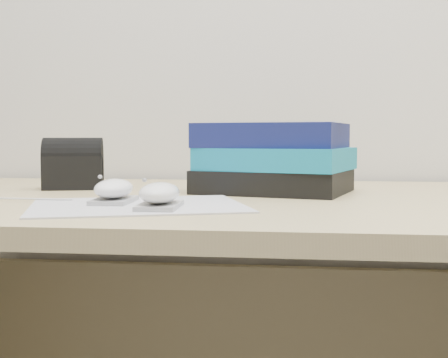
# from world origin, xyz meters

# --- Properties ---
(desk) EXTENTS (1.60, 0.80, 0.73)m
(desk) POSITION_xyz_m (0.00, 1.64, 0.50)
(desk) COLOR tan
(desk) RESTS_ON ground
(mousepad) EXTENTS (0.38, 0.34, 0.00)m
(mousepad) POSITION_xyz_m (-0.22, 1.40, 0.73)
(mousepad) COLOR #93939B
(mousepad) RESTS_ON desk
(mouse_rear) EXTENTS (0.06, 0.11, 0.04)m
(mouse_rear) POSITION_xyz_m (-0.27, 1.43, 0.75)
(mouse_rear) COLOR #A1A1A3
(mouse_rear) RESTS_ON mousepad
(mouse_front) EXTENTS (0.06, 0.11, 0.04)m
(mouse_front) POSITION_xyz_m (-0.18, 1.37, 0.75)
(mouse_front) COLOR #9B9C9E
(mouse_front) RESTS_ON mousepad
(usb_cable) EXTENTS (0.22, 0.01, 0.00)m
(usb_cable) POSITION_xyz_m (-0.46, 1.45, 0.73)
(usb_cable) COLOR silver
(usb_cable) RESTS_ON mousepad
(book_stack) EXTENTS (0.31, 0.27, 0.13)m
(book_stack) POSITION_xyz_m (-0.03, 1.67, 0.79)
(book_stack) COLOR black
(book_stack) RESTS_ON desk
(pouch) EXTENTS (0.13, 0.11, 0.10)m
(pouch) POSITION_xyz_m (-0.43, 1.69, 0.78)
(pouch) COLOR black
(pouch) RESTS_ON desk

